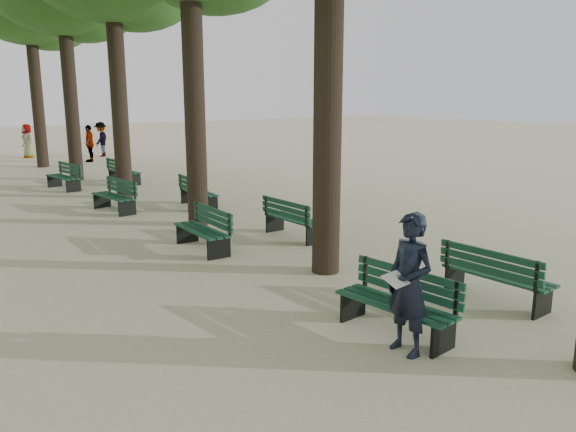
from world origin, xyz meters
TOP-DOWN VIEW (x-y plane):
  - ground at (0.00, 0.00)m, footprint 120.00×120.00m
  - bench_left_0 at (0.37, 0.24)m, footprint 0.71×1.84m
  - bench_left_1 at (0.37, 5.75)m, footprint 0.68×1.83m
  - bench_left_2 at (0.37, 10.94)m, footprint 0.75×1.85m
  - bench_left_3 at (0.37, 15.82)m, footprint 0.80×1.86m
  - bench_right_0 at (2.63, 0.11)m, footprint 0.61×1.81m
  - bench_right_1 at (2.63, 5.41)m, footprint 0.58×1.80m
  - bench_right_2 at (2.63, 10.05)m, footprint 0.75×1.85m
  - bench_right_3 at (2.63, 15.89)m, footprint 0.71×1.84m
  - man_with_map at (0.07, -0.23)m, footprint 0.64×0.76m
  - pedestrian_b at (5.29, 25.83)m, footprint 1.05×1.17m
  - pedestrian_c at (3.95, 23.69)m, footprint 0.88×1.11m
  - pedestrian_d at (1.96, 27.58)m, footprint 0.51×0.92m

SIDE VIEW (x-z plane):
  - ground at x=0.00m, z-range 0.00..0.00m
  - bench_left_0 at x=0.37m, z-range -0.19..0.73m
  - bench_left_1 at x=0.37m, z-range -0.19..0.73m
  - bench_left_2 at x=0.37m, z-range -0.19..0.73m
  - bench_left_3 at x=0.37m, z-range -0.19..0.73m
  - bench_right_0 at x=2.63m, z-range -0.19..0.73m
  - bench_right_1 at x=2.63m, z-range -0.19..0.73m
  - bench_right_2 at x=2.63m, z-range -0.19..0.73m
  - bench_right_3 at x=2.63m, z-range -0.19..0.73m
  - pedestrian_d at x=1.96m, z-range 0.00..1.79m
  - pedestrian_c at x=3.95m, z-range 0.00..1.84m
  - pedestrian_b at x=5.29m, z-range 0.00..1.87m
  - man_with_map at x=0.07m, z-range 0.00..1.87m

